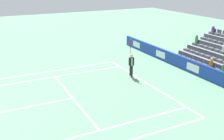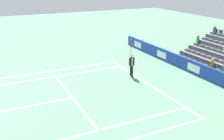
{
  "view_description": "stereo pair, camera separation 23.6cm",
  "coord_description": "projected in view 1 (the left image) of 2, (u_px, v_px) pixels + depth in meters",
  "views": [
    {
      "loc": [
        -14.42,
        -1.93,
        7.11
      ],
      "look_at": [
        0.8,
        -9.53,
        1.1
      ],
      "focal_mm": 42.45,
      "sensor_mm": 36.0,
      "label": 1
    },
    {
      "loc": [
        -14.52,
        -2.15,
        7.11
      ],
      "look_at": [
        0.8,
        -9.53,
        1.1
      ],
      "focal_mm": 42.45,
      "sensor_mm": 36.0,
      "label": 2
    }
  ],
  "objects": [
    {
      "name": "line_doubles_sideline_left",
      "position": [
        45.0,
        72.0,
        20.84
      ],
      "size": [
        0.1,
        11.89,
        0.01
      ],
      "primitive_type": "cube",
      "color": "white",
      "rests_on": "ground"
    },
    {
      "name": "line_baseline",
      "position": [
        147.0,
        83.0,
        18.72
      ],
      "size": [
        10.97,
        0.1,
        0.01
      ],
      "primitive_type": "cube",
      "color": "white",
      "rests_on": "ground"
    },
    {
      "name": "line_singles_sideline_left",
      "position": [
        49.0,
        78.0,
        19.69
      ],
      "size": [
        0.1,
        11.89,
        0.01
      ],
      "primitive_type": "cube",
      "color": "white",
      "rests_on": "ground"
    },
    {
      "name": "sponsor_barrier",
      "position": [
        194.0,
        67.0,
        20.35
      ],
      "size": [
        20.63,
        0.22,
        1.02
      ],
      "color": "#193899",
      "rests_on": "ground"
    },
    {
      "name": "tennis_player",
      "position": [
        131.0,
        64.0,
        19.59
      ],
      "size": [
        0.52,
        0.39,
        2.85
      ],
      "color": "black",
      "rests_on": "ground"
    },
    {
      "name": "line_centre_service",
      "position": [
        19.0,
        109.0,
        15.06
      ],
      "size": [
        0.1,
        6.4,
        0.01
      ],
      "primitive_type": "cube",
      "color": "white",
      "rests_on": "ground"
    },
    {
      "name": "line_service",
      "position": [
        73.0,
        98.0,
        16.41
      ],
      "size": [
        8.23,
        0.1,
        0.01
      ],
      "primitive_type": "cube",
      "color": "white",
      "rests_on": "ground"
    },
    {
      "name": "line_centre_mark",
      "position": [
        146.0,
        83.0,
        18.68
      ],
      "size": [
        0.1,
        0.2,
        0.01
      ],
      "primitive_type": "cube",
      "color": "white",
      "rests_on": "ground"
    },
    {
      "name": "line_singles_sideline_right",
      "position": [
        91.0,
        133.0,
        12.75
      ],
      "size": [
        0.1,
        11.89,
        0.01
      ],
      "primitive_type": "cube",
      "color": "white",
      "rests_on": "ground"
    }
  ]
}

